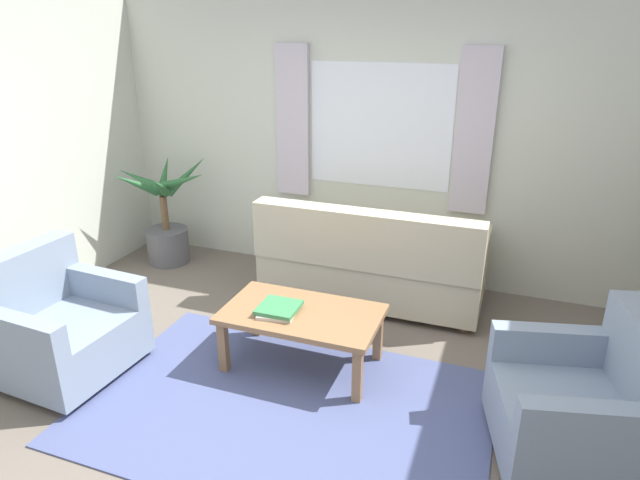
% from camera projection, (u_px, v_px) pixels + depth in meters
% --- Properties ---
extents(ground_plane, '(6.24, 6.24, 0.00)m').
position_uv_depth(ground_plane, '(285.00, 408.00, 3.58)').
color(ground_plane, '#6B6056').
extents(wall_back, '(5.32, 0.12, 2.60)m').
position_uv_depth(wall_back, '(381.00, 142.00, 5.08)').
color(wall_back, beige).
rests_on(wall_back, ground_plane).
extents(window_with_curtains, '(1.98, 0.07, 1.40)m').
position_uv_depth(window_with_curtains, '(379.00, 127.00, 4.95)').
color(window_with_curtains, white).
extents(area_rug, '(2.57, 1.71, 0.01)m').
position_uv_depth(area_rug, '(285.00, 407.00, 3.58)').
color(area_rug, '#4C5684').
rests_on(area_rug, ground_plane).
extents(couch, '(1.90, 0.82, 0.92)m').
position_uv_depth(couch, '(371.00, 263.00, 4.82)').
color(couch, '#BCB293').
rests_on(couch, ground_plane).
extents(armchair_left, '(0.87, 0.89, 0.88)m').
position_uv_depth(armchair_left, '(58.00, 326.00, 3.85)').
color(armchair_left, gray).
rests_on(armchair_left, ground_plane).
extents(armchair_right, '(1.00, 1.01, 0.88)m').
position_uv_depth(armchair_right, '(586.00, 408.00, 3.03)').
color(armchair_right, gray).
rests_on(armchair_right, ground_plane).
extents(coffee_table, '(1.10, 0.64, 0.44)m').
position_uv_depth(coffee_table, '(302.00, 319.00, 3.89)').
color(coffee_table, olive).
rests_on(coffee_table, ground_plane).
extents(book_stack_on_table, '(0.29, 0.34, 0.05)m').
position_uv_depth(book_stack_on_table, '(279.00, 308.00, 3.86)').
color(book_stack_on_table, beige).
rests_on(book_stack_on_table, coffee_table).
extents(potted_plant, '(1.05, 0.89, 1.09)m').
position_uv_depth(potted_plant, '(166.00, 224.00, 5.62)').
color(potted_plant, '#56565B').
rests_on(potted_plant, ground_plane).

